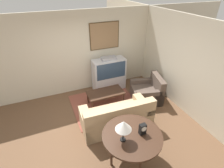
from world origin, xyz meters
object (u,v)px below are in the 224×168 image
(tv, at_px, (109,74))
(mantel_clock, at_px, (143,129))
(table_lamp, at_px, (124,126))
(coffee_table, at_px, (106,93))
(console_table, at_px, (132,137))
(couch, at_px, (117,117))
(armchair, at_px, (147,92))

(tv, bearing_deg, mantel_clock, -99.27)
(table_lamp, relative_size, mantel_clock, 1.99)
(coffee_table, xyz_separation_m, console_table, (-0.24, -2.13, 0.34))
(couch, distance_m, console_table, 1.19)
(coffee_table, bearing_deg, mantel_clock, -91.16)
(armchair, xyz_separation_m, console_table, (-1.60, -1.84, 0.47))
(couch, distance_m, coffee_table, 1.04)
(tv, bearing_deg, coffee_table, -118.70)
(table_lamp, bearing_deg, armchair, 45.91)
(armchair, bearing_deg, mantel_clock, -21.60)
(mantel_clock, bearing_deg, couch, 91.67)
(couch, xyz_separation_m, coffee_table, (0.08, 1.03, 0.10))
(couch, height_order, mantel_clock, mantel_clock)
(armchair, height_order, mantel_clock, mantel_clock)
(tv, distance_m, table_lamp, 3.17)
(couch, bearing_deg, mantel_clock, 94.26)
(couch, relative_size, mantel_clock, 7.86)
(armchair, bearing_deg, console_table, -25.92)
(armchair, distance_m, console_table, 2.48)
(console_table, distance_m, mantel_clock, 0.27)
(tv, distance_m, armchair, 1.46)
(tv, xyz_separation_m, coffee_table, (-0.44, -0.81, -0.18))
(armchair, distance_m, mantel_clock, 2.44)
(armchair, relative_size, table_lamp, 2.35)
(tv, xyz_separation_m, table_lamp, (-0.91, -2.98, 0.60))
(couch, bearing_deg, coffee_table, -91.67)
(armchair, distance_m, table_lamp, 2.77)
(coffee_table, bearing_deg, armchair, -11.89)
(console_table, bearing_deg, coffee_table, 83.55)
(armchair, distance_m, coffee_table, 1.39)
(couch, relative_size, table_lamp, 3.95)
(armchair, xyz_separation_m, table_lamp, (-1.82, -1.88, 0.91))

